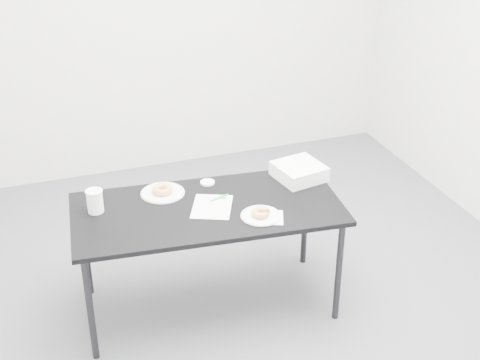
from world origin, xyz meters
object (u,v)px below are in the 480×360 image
object	(u,v)px
coffee_cup	(95,201)
plate_far	(163,193)
plate_near	(261,216)
table	(207,215)
pen	(219,198)
donut_near	(261,213)
donut_far	(162,189)
bakery_box	(299,171)
scorecard	(212,207)

from	to	relation	value
coffee_cup	plate_far	bearing A→B (deg)	11.19
plate_far	plate_near	bearing A→B (deg)	-44.29
table	pen	xyz separation A→B (m)	(0.09, 0.07, 0.06)
pen	plate_far	bearing A→B (deg)	131.07
plate_near	table	bearing A→B (deg)	141.08
pen	donut_near	distance (m)	0.30
donut_far	bakery_box	distance (m)	0.82
donut_near	pen	bearing A→B (deg)	119.57
donut_near	coffee_cup	xyz separation A→B (m)	(-0.83, 0.35, 0.04)
scorecard	donut_far	world-z (taller)	donut_far
donut_far	donut_near	bearing A→B (deg)	-44.29
table	plate_near	distance (m)	0.32
pen	plate_far	xyz separation A→B (m)	(-0.29, 0.16, -0.00)
donut_near	coffee_cup	distance (m)	0.90
pen	scorecard	bearing A→B (deg)	-151.63
scorecard	pen	size ratio (longest dim) A/B	2.15
plate_near	bakery_box	distance (m)	0.51
table	plate_near	bearing A→B (deg)	-33.45
pen	bakery_box	size ratio (longest dim) A/B	0.48
bakery_box	donut_far	bearing A→B (deg)	163.88
pen	donut_far	size ratio (longest dim) A/B	1.05
table	donut_near	world-z (taller)	donut_near
pen	donut_near	bearing A→B (deg)	-79.73
scorecard	plate_far	distance (m)	0.33
plate_far	bakery_box	bearing A→B (deg)	-5.82
donut_far	bakery_box	bearing A→B (deg)	-5.82
coffee_cup	plate_near	bearing A→B (deg)	-22.87
scorecard	bakery_box	xyz separation A→B (m)	(0.59, 0.16, 0.04)
plate_near	donut_near	size ratio (longest dim) A/B	2.13
donut_near	bakery_box	size ratio (longest dim) A/B	0.39
table	bakery_box	size ratio (longest dim) A/B	5.90
table	plate_near	size ratio (longest dim) A/B	7.08
table	plate_far	xyz separation A→B (m)	(-0.20, 0.23, 0.05)
table	donut_far	distance (m)	0.31
donut_near	donut_far	world-z (taller)	donut_far
donut_far	bakery_box	xyz separation A→B (m)	(0.81, -0.08, 0.02)
scorecard	plate_near	world-z (taller)	plate_near
table	scorecard	xyz separation A→B (m)	(0.03, -0.01, 0.05)
donut_near	plate_far	distance (m)	0.61
table	coffee_cup	xyz separation A→B (m)	(-0.59, 0.15, 0.12)
scorecard	pen	xyz separation A→B (m)	(0.07, 0.07, 0.01)
coffee_cup	pen	bearing A→B (deg)	-7.28
scorecard	bakery_box	bearing A→B (deg)	38.40
table	donut_near	distance (m)	0.32
scorecard	donut_far	distance (m)	0.33
scorecard	donut_near	bearing A→B (deg)	-17.41
donut_far	bakery_box	size ratio (longest dim) A/B	0.45
pen	coffee_cup	xyz separation A→B (m)	(-0.68, 0.09, 0.06)
plate_far	coffee_cup	bearing A→B (deg)	-168.81
table	coffee_cup	bearing A→B (deg)	170.74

